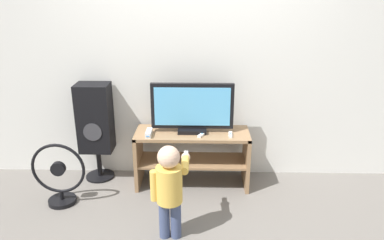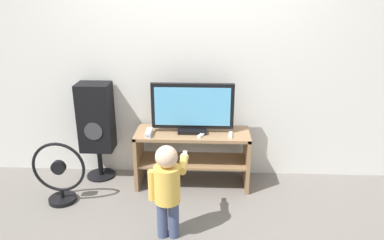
% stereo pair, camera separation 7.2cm
% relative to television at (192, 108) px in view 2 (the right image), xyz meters
% --- Properties ---
extents(ground_plane, '(16.00, 16.00, 0.00)m').
position_rel_television_xyz_m(ground_plane, '(0.00, -0.22, -0.81)').
color(ground_plane, slate).
extents(wall_back, '(10.00, 0.06, 2.60)m').
position_rel_television_xyz_m(wall_back, '(0.00, 0.27, 0.49)').
color(wall_back, silver).
rests_on(wall_back, ground_plane).
extents(tv_stand, '(1.13, 0.41, 0.57)m').
position_rel_television_xyz_m(tv_stand, '(0.00, -0.02, -0.44)').
color(tv_stand, '#93704C').
rests_on(tv_stand, ground_plane).
extents(television, '(0.80, 0.20, 0.49)m').
position_rel_television_xyz_m(television, '(0.00, 0.00, 0.00)').
color(television, black).
rests_on(television, tv_stand).
extents(game_console, '(0.05, 0.17, 0.05)m').
position_rel_television_xyz_m(game_console, '(-0.42, -0.12, -0.22)').
color(game_console, white).
rests_on(game_console, tv_stand).
extents(remote_primary, '(0.04, 0.13, 0.03)m').
position_rel_television_xyz_m(remote_primary, '(0.37, -0.10, -0.23)').
color(remote_primary, white).
rests_on(remote_primary, tv_stand).
extents(remote_secondary, '(0.09, 0.13, 0.03)m').
position_rel_television_xyz_m(remote_secondary, '(0.10, -0.11, -0.23)').
color(remote_secondary, white).
rests_on(remote_secondary, tv_stand).
extents(child, '(0.31, 0.46, 0.81)m').
position_rel_television_xyz_m(child, '(-0.16, -0.88, -0.34)').
color(child, '#3F4C72').
rests_on(child, ground_plane).
extents(speaker_tower, '(0.33, 0.30, 1.03)m').
position_rel_television_xyz_m(speaker_tower, '(-0.99, 0.09, -0.17)').
color(speaker_tower, black).
rests_on(speaker_tower, ground_plane).
extents(floor_fan, '(0.50, 0.26, 0.61)m').
position_rel_television_xyz_m(floor_fan, '(-1.22, -0.42, -0.54)').
color(floor_fan, black).
rests_on(floor_fan, ground_plane).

